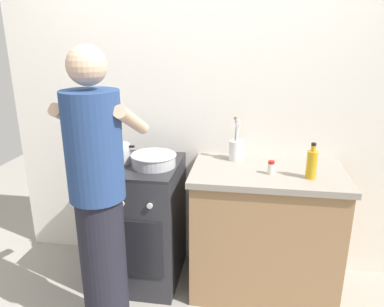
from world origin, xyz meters
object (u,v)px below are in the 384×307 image
Objects in this scene: stove_range at (138,222)px; pot at (115,154)px; mixing_bowl at (154,159)px; utensil_crock at (236,148)px; spice_bottle at (271,168)px; oil_bottle at (312,164)px; person at (99,204)px.

pot is (-0.14, -0.01, 0.51)m from stove_range.
stove_range is 2.92× the size of mixing_bowl.
spice_bottle is (0.23, -0.25, -0.05)m from utensil_crock.
stove_range is at bearing 2.41° from pot.
spice_bottle is 0.25m from oil_bottle.
person is (-0.95, -0.50, -0.08)m from spice_bottle.
utensil_crock is (0.82, 0.19, 0.02)m from pot.
spice_bottle reaches higher than mixing_bowl.
person is (0.11, -0.56, -0.10)m from pot.
pot is 0.28m from mixing_bowl.
utensil_crock is at bearing 13.18° from pot.
spice_bottle is (0.91, -0.06, 0.49)m from stove_range.
stove_range is at bearing 175.24° from oil_bottle.
mixing_bowl is at bearing -5.32° from pot.
mixing_bowl is 0.58m from utensil_crock.
pot is at bearing 176.02° from oil_bottle.
stove_range is 0.53× the size of person.
stove_range is 2.84× the size of utensil_crock.
oil_bottle is at bearing -3.98° from pot.
pot is at bearing 176.94° from spice_bottle.
oil_bottle is 1.28m from person.
spice_bottle is at bearing 171.96° from oil_bottle.
person is at bearing -108.04° from mixing_bowl.
person reaches higher than mixing_bowl.
mixing_bowl is 1.01m from oil_bottle.
spice_bottle is at bearing -3.89° from stove_range.
spice_bottle is at bearing -3.06° from pot.
utensil_crock reaches higher than mixing_bowl.
stove_range is at bearing 176.11° from spice_bottle.
oil_bottle is (0.24, -0.03, 0.05)m from spice_bottle.
person reaches higher than spice_bottle.
person is (-1.18, -0.47, -0.13)m from oil_bottle.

